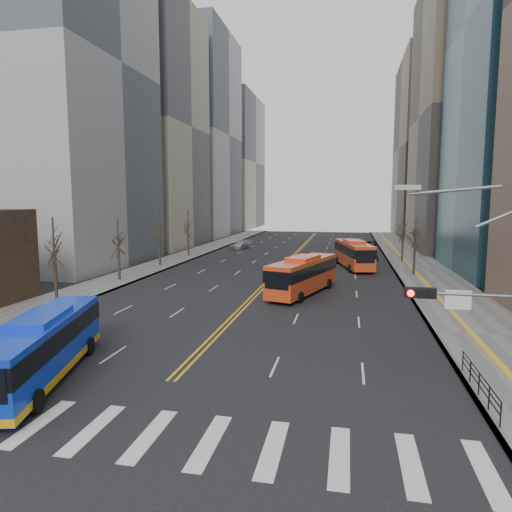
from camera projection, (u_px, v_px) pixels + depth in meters
ground at (121, 432)px, 17.50m from camera, size 220.00×220.00×0.00m
sidewalk_right at (420, 269)px, 57.80m from camera, size 7.00×130.00×0.15m
sidewalk_left at (168, 262)px, 64.50m from camera, size 5.00×130.00×0.15m
crosswalk at (121, 432)px, 17.49m from camera, size 26.70×4.00×0.01m
centerline at (293, 256)px, 70.98m from camera, size 0.55×100.00×0.01m
office_towers at (304, 114)px, 81.12m from camera, size 83.00×134.00×58.00m
signal_mast at (501, 314)px, 16.12m from camera, size 5.37×0.37×9.39m
pedestrian_railing at (479, 380)px, 20.41m from camera, size 0.06×6.06×1.02m
street_trees at (209, 235)px, 51.91m from camera, size 35.20×47.20×7.60m
blue_bus at (42, 345)px, 22.40m from camera, size 5.21×11.56×3.31m
red_bus_near at (303, 273)px, 42.76m from camera, size 5.84×11.57×3.58m
red_bus_far at (354, 252)px, 58.95m from camera, size 5.20×11.80×3.64m
car_white at (31, 349)px, 24.90m from camera, size 2.21×4.86×1.55m
car_dark_mid at (370, 255)px, 67.00m from camera, size 2.37×4.13×1.32m
car_silver at (241, 244)px, 82.40m from camera, size 3.51×5.43×1.46m
car_dark_far at (370, 244)px, 84.78m from camera, size 2.53×4.48×1.18m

